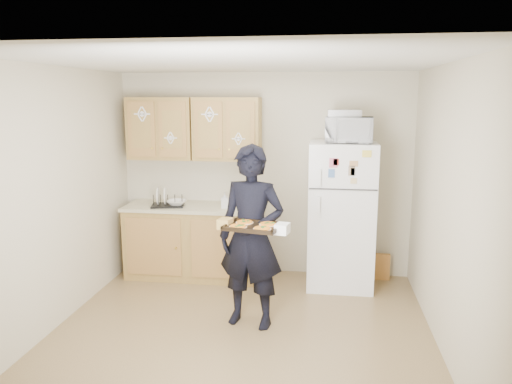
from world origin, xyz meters
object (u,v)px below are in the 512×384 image
(refrigerator, at_px, (341,215))
(person, at_px, (251,237))
(dish_rack, at_px, (168,200))
(baking_tray, at_px, (253,227))
(microwave, at_px, (349,130))

(refrigerator, height_order, person, person)
(person, distance_m, dish_rack, 1.67)
(person, xyz_separation_m, baking_tray, (0.06, -0.29, 0.18))
(person, bearing_deg, dish_rack, 147.82)
(person, bearing_deg, refrigerator, 65.03)
(microwave, distance_m, dish_rack, 2.31)
(person, distance_m, microwave, 1.75)
(refrigerator, distance_m, microwave, 1.00)
(dish_rack, bearing_deg, baking_tray, -48.94)
(refrigerator, relative_size, microwave, 3.28)
(refrigerator, relative_size, baking_tray, 3.52)
(person, relative_size, baking_tray, 3.68)
(microwave, height_order, dish_rack, microwave)
(baking_tray, xyz_separation_m, microwave, (0.88, 1.43, 0.78))
(dish_rack, bearing_deg, person, -43.87)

